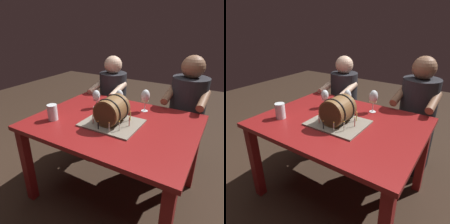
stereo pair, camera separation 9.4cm
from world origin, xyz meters
TOP-DOWN VIEW (x-y plane):
  - ground_plane at (0.00, 0.00)m, footprint 8.00×8.00m
  - dining_table at (0.00, 0.00)m, footprint 1.32×1.00m
  - barrel_cake at (0.01, -0.05)m, footprint 0.44×0.36m
  - wine_glass_white at (0.14, 0.32)m, footprint 0.08×0.08m
  - wine_glass_amber at (-0.08, 0.24)m, footprint 0.07×0.07m
  - wine_glass_rose at (-0.28, 0.17)m, footprint 0.07×0.07m
  - beer_pint at (-0.44, -0.23)m, footprint 0.08×0.08m
  - person_seated_left at (-0.44, 0.74)m, footprint 0.36×0.45m
  - person_seated_right at (0.44, 0.74)m, footprint 0.40×0.48m

SIDE VIEW (x-z plane):
  - ground_plane at x=0.00m, z-range 0.00..0.00m
  - person_seated_left at x=-0.44m, z-range -0.05..1.10m
  - person_seated_right at x=0.44m, z-range -0.03..1.18m
  - dining_table at x=0.00m, z-range 0.27..1.02m
  - beer_pint at x=-0.44m, z-range 0.75..0.88m
  - barrel_cake at x=0.01m, z-range 0.73..0.96m
  - wine_glass_rose at x=-0.28m, z-range 0.77..0.94m
  - wine_glass_amber at x=-0.08m, z-range 0.78..0.97m
  - wine_glass_white at x=0.14m, z-range 0.78..0.99m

